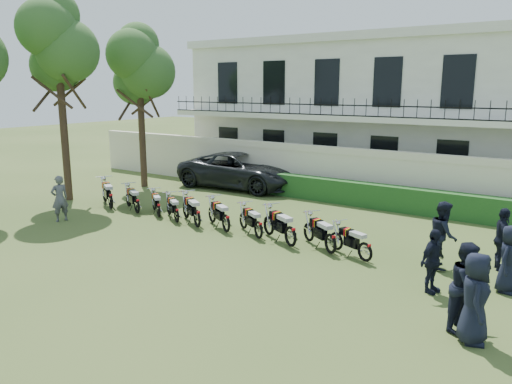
# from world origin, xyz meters

# --- Properties ---
(ground) EXTENTS (100.00, 100.00, 0.00)m
(ground) POSITION_xyz_m (0.00, 0.00, 0.00)
(ground) COLOR #3A5020
(ground) RESTS_ON ground
(perimeter_wall) EXTENTS (30.00, 0.35, 2.30)m
(perimeter_wall) POSITION_xyz_m (0.00, 8.00, 1.17)
(perimeter_wall) COLOR beige
(perimeter_wall) RESTS_ON ground
(hedge) EXTENTS (18.00, 0.60, 1.00)m
(hedge) POSITION_xyz_m (1.00, 7.20, 0.50)
(hedge) COLOR #1A4A1B
(hedge) RESTS_ON ground
(building) EXTENTS (20.40, 9.60, 7.40)m
(building) POSITION_xyz_m (0.00, 13.96, 3.71)
(building) COLOR white
(building) RESTS_ON ground
(tree_west_mid) EXTENTS (3.40, 3.20, 8.82)m
(tree_west_mid) POSITION_xyz_m (-9.46, 1.00, 6.67)
(tree_west_mid) COLOR #473323
(tree_west_mid) RESTS_ON ground
(tree_west_near) EXTENTS (3.40, 3.20, 7.90)m
(tree_west_near) POSITION_xyz_m (-8.96, 5.00, 5.89)
(tree_west_near) COLOR #473323
(tree_west_near) RESTS_ON ground
(motorcycle_0) EXTENTS (1.89, 1.14, 1.15)m
(motorcycle_0) POSITION_xyz_m (-6.48, 0.82, 0.53)
(motorcycle_0) COLOR black
(motorcycle_0) RESTS_ON ground
(motorcycle_1) EXTENTS (1.74, 0.98, 1.04)m
(motorcycle_1) POSITION_xyz_m (-5.08, 0.94, 0.48)
(motorcycle_1) COLOR black
(motorcycle_1) RESTS_ON ground
(motorcycle_2) EXTENTS (1.44, 1.08, 0.94)m
(motorcycle_2) POSITION_xyz_m (-3.97, 1.02, 0.43)
(motorcycle_2) COLOR black
(motorcycle_2) RESTS_ON ground
(motorcycle_3) EXTENTS (1.51, 1.01, 0.95)m
(motorcycle_3) POSITION_xyz_m (-2.86, 0.83, 0.44)
(motorcycle_3) COLOR black
(motorcycle_3) RESTS_ON ground
(motorcycle_4) EXTENTS (1.78, 1.14, 1.10)m
(motorcycle_4) POSITION_xyz_m (-1.80, 0.76, 0.51)
(motorcycle_4) COLOR black
(motorcycle_4) RESTS_ON ground
(motorcycle_5) EXTENTS (1.74, 1.05, 1.06)m
(motorcycle_5) POSITION_xyz_m (-0.60, 0.88, 0.49)
(motorcycle_5) COLOR black
(motorcycle_5) RESTS_ON ground
(motorcycle_6) EXTENTS (1.63, 1.03, 1.01)m
(motorcycle_6) POSITION_xyz_m (0.73, 0.89, 0.47)
(motorcycle_6) COLOR black
(motorcycle_6) RESTS_ON ground
(motorcycle_7) EXTENTS (1.86, 1.09, 1.13)m
(motorcycle_7) POSITION_xyz_m (2.03, 0.74, 0.52)
(motorcycle_7) COLOR black
(motorcycle_7) RESTS_ON ground
(motorcycle_8) EXTENTS (1.68, 1.11, 1.05)m
(motorcycle_8) POSITION_xyz_m (3.35, 0.86, 0.49)
(motorcycle_8) COLOR black
(motorcycle_8) RESTS_ON ground
(motorcycle_9) EXTENTS (1.68, 0.84, 0.97)m
(motorcycle_9) POSITION_xyz_m (4.47, 0.78, 0.45)
(motorcycle_9) COLOR black
(motorcycle_9) RESTS_ON ground
(suv) EXTENTS (6.39, 3.24, 1.73)m
(suv) POSITION_xyz_m (-4.81, 7.45, 0.87)
(suv) COLOR black
(suv) RESTS_ON ground
(inspector) EXTENTS (0.54, 0.70, 1.72)m
(inspector) POSITION_xyz_m (-6.61, -1.39, 0.86)
(inspector) COLOR slate
(inspector) RESTS_ON ground
(officer_0) EXTENTS (0.79, 1.01, 1.83)m
(officer_0) POSITION_xyz_m (7.95, -2.30, 0.91)
(officer_0) COLOR black
(officer_0) RESTS_ON ground
(officer_1) EXTENTS (0.85, 1.01, 1.87)m
(officer_1) POSITION_xyz_m (7.71, -1.85, 0.93)
(officer_1) COLOR black
(officer_1) RESTS_ON ground
(officer_2) EXTENTS (0.62, 1.00, 1.59)m
(officer_2) POSITION_xyz_m (6.61, -0.30, 0.80)
(officer_2) COLOR black
(officer_2) RESTS_ON ground
(officer_3) EXTENTS (0.70, 0.92, 1.67)m
(officer_3) POSITION_xyz_m (8.12, 0.79, 0.84)
(officer_3) COLOR black
(officer_3) RESTS_ON ground
(officer_4) EXTENTS (0.96, 1.09, 1.87)m
(officer_4) POSITION_xyz_m (6.36, 1.62, 0.93)
(officer_4) COLOR black
(officer_4) RESTS_ON ground
(officer_5) EXTENTS (0.72, 1.10, 1.73)m
(officer_5) POSITION_xyz_m (7.73, 2.32, 0.87)
(officer_5) COLOR black
(officer_5) RESTS_ON ground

